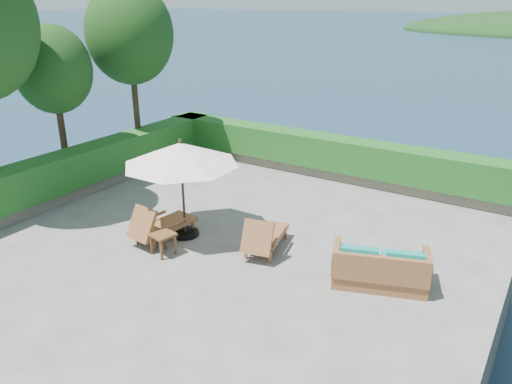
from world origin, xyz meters
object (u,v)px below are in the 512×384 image
Objects in this scene: lounge_right at (264,236)px; wicker_loveseat at (380,269)px; lounge_left at (160,224)px; patio_umbrella at (181,155)px; side_table at (163,237)px.

lounge_right reaches higher than wicker_loveseat.
wicker_loveseat is at bearing -13.51° from lounge_right.
lounge_left is 1.00× the size of lounge_right.
side_table is at bearing -78.32° from patio_umbrella.
patio_umbrella reaches higher than wicker_loveseat.
lounge_left reaches higher than lounge_right.
wicker_loveseat is (4.62, 1.36, -0.07)m from side_table.
lounge_left is 0.84× the size of wicker_loveseat.
lounge_right is 0.84× the size of wicker_loveseat.
side_table is at bearing 177.29° from wicker_loveseat.
side_table is at bearing -36.91° from lounge_left.
patio_umbrella is 1.78m from lounge_left.
side_table is at bearing -157.87° from lounge_right.
wicker_loveseat is (4.83, 0.34, -1.72)m from patio_umbrella.
lounge_left is (-0.34, -0.51, -1.67)m from patio_umbrella.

